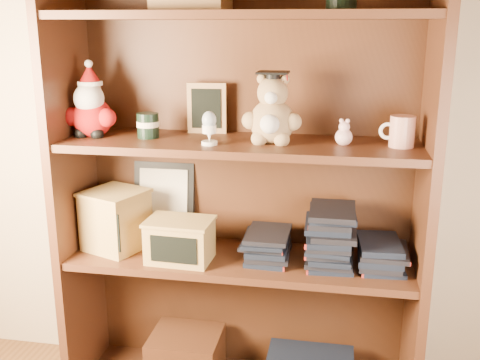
% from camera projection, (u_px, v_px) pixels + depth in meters
% --- Properties ---
extents(bookcase, '(1.20, 0.35, 1.60)m').
position_uv_depth(bookcase, '(242.00, 188.00, 1.89)').
color(bookcase, '#4A2615').
rests_on(bookcase, ground).
extents(shelf_lower, '(1.14, 0.33, 0.02)m').
position_uv_depth(shelf_lower, '(240.00, 260.00, 1.91)').
color(shelf_lower, '#4A2615').
rests_on(shelf_lower, ground).
extents(shelf_upper, '(1.14, 0.33, 0.02)m').
position_uv_depth(shelf_upper, '(240.00, 145.00, 1.80)').
color(shelf_upper, '#4A2615').
rests_on(shelf_upper, ground).
extents(santa_plush, '(0.18, 0.13, 0.26)m').
position_uv_depth(santa_plush, '(91.00, 108.00, 1.85)').
color(santa_plush, '#A50F0F').
rests_on(santa_plush, shelf_upper).
extents(teachers_tin, '(0.07, 0.07, 0.08)m').
position_uv_depth(teachers_tin, '(148.00, 125.00, 1.84)').
color(teachers_tin, black).
rests_on(teachers_tin, shelf_upper).
extents(chalkboard_plaque, '(0.13, 0.07, 0.17)m').
position_uv_depth(chalkboard_plaque, '(207.00, 109.00, 1.91)').
color(chalkboard_plaque, '#9E7547').
rests_on(chalkboard_plaque, shelf_upper).
extents(egg_cup, '(0.05, 0.05, 0.11)m').
position_uv_depth(egg_cup, '(209.00, 127.00, 1.73)').
color(egg_cup, white).
rests_on(egg_cup, shelf_upper).
extents(grad_teddy_bear, '(0.19, 0.16, 0.23)m').
position_uv_depth(grad_teddy_bear, '(272.00, 115.00, 1.75)').
color(grad_teddy_bear, '#A58457').
rests_on(grad_teddy_bear, shelf_upper).
extents(pink_figurine, '(0.05, 0.05, 0.08)m').
position_uv_depth(pink_figurine, '(344.00, 135.00, 1.73)').
color(pink_figurine, beige).
rests_on(pink_figurine, shelf_upper).
extents(teacher_mug, '(0.11, 0.08, 0.10)m').
position_uv_depth(teacher_mug, '(401.00, 131.00, 1.70)').
color(teacher_mug, silver).
rests_on(teacher_mug, shelf_upper).
extents(certificate_frame, '(0.22, 0.06, 0.28)m').
position_uv_depth(certificate_frame, '(164.00, 200.00, 2.05)').
color(certificate_frame, black).
rests_on(certificate_frame, shelf_lower).
extents(treats_box, '(0.25, 0.25, 0.21)m').
position_uv_depth(treats_box, '(116.00, 219.00, 1.95)').
color(treats_box, '#B28E49').
rests_on(treats_box, shelf_lower).
extents(pencils_box, '(0.22, 0.16, 0.14)m').
position_uv_depth(pencils_box, '(180.00, 240.00, 1.86)').
color(pencils_box, '#B28E49').
rests_on(pencils_box, shelf_lower).
extents(book_stack_left, '(0.14, 0.20, 0.10)m').
position_uv_depth(book_stack_left, '(267.00, 245.00, 1.88)').
color(book_stack_left, black).
rests_on(book_stack_left, shelf_lower).
extents(book_stack_mid, '(0.14, 0.20, 0.19)m').
position_uv_depth(book_stack_mid, '(331.00, 236.00, 1.83)').
color(book_stack_mid, black).
rests_on(book_stack_mid, shelf_lower).
extents(book_stack_right, '(0.14, 0.20, 0.08)m').
position_uv_depth(book_stack_right, '(382.00, 255.00, 1.81)').
color(book_stack_right, black).
rests_on(book_stack_right, shelf_lower).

